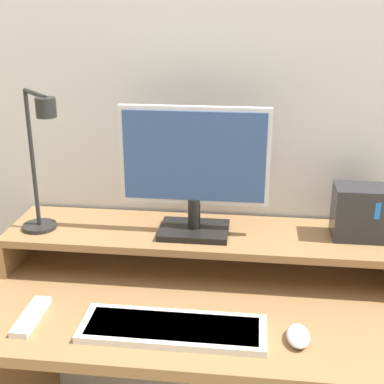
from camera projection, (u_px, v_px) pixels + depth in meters
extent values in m
cube|color=silver|center=(206.00, 77.00, 1.57)|extent=(6.00, 0.05, 2.50)
cube|color=olive|center=(193.00, 303.00, 1.45)|extent=(1.13, 0.61, 0.03)
cube|color=olive|center=(21.00, 243.00, 1.65)|extent=(0.02, 0.27, 0.10)
cube|color=olive|center=(200.00, 234.00, 1.57)|extent=(1.13, 0.27, 0.02)
cube|color=black|center=(194.00, 230.00, 1.54)|extent=(0.20, 0.15, 0.02)
cylinder|color=black|center=(194.00, 213.00, 1.53)|extent=(0.04, 0.04, 0.09)
cube|color=silver|center=(194.00, 156.00, 1.47)|extent=(0.42, 0.02, 0.28)
cube|color=#2D4C8C|center=(194.00, 157.00, 1.46)|extent=(0.39, 0.01, 0.25)
cylinder|color=black|center=(40.00, 226.00, 1.58)|extent=(0.10, 0.10, 0.01)
cylinder|color=black|center=(33.00, 160.00, 1.51)|extent=(0.01, 0.01, 0.40)
cylinder|color=black|center=(35.00, 94.00, 1.39)|extent=(0.10, 0.11, 0.01)
cylinder|color=black|center=(46.00, 107.00, 1.34)|extent=(0.05, 0.05, 0.05)
cube|color=#28282D|center=(358.00, 212.00, 1.50)|extent=(0.14, 0.11, 0.15)
cube|color=#1972F2|center=(378.00, 211.00, 1.43)|extent=(0.01, 0.00, 0.05)
cube|color=white|center=(173.00, 329.00, 1.30)|extent=(0.45, 0.15, 0.02)
cube|color=silver|center=(173.00, 327.00, 1.29)|extent=(0.42, 0.12, 0.01)
ellipsoid|color=silver|center=(298.00, 336.00, 1.26)|extent=(0.06, 0.10, 0.03)
cube|color=white|center=(31.00, 316.00, 1.35)|extent=(0.05, 0.17, 0.02)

